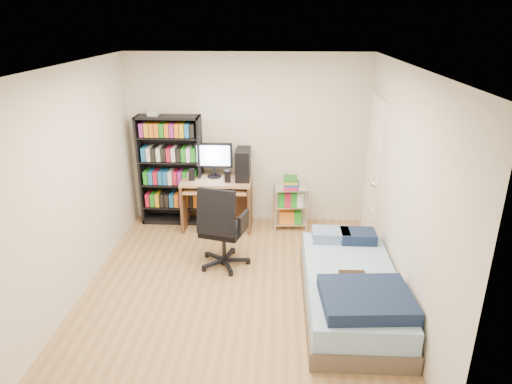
# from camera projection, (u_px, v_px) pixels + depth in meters

# --- Properties ---
(room) EXTENTS (3.58, 4.08, 2.58)m
(room) POSITION_uv_depth(u_px,v_px,m) (235.00, 188.00, 4.82)
(room) COLOR #A27C51
(room) RESTS_ON ground
(media_shelf) EXTENTS (0.92, 0.31, 1.70)m
(media_shelf) POSITION_uv_depth(u_px,v_px,m) (171.00, 169.00, 6.73)
(media_shelf) COLOR black
(media_shelf) RESTS_ON room
(computer_desk) EXTENTS (1.00, 0.58, 1.26)m
(computer_desk) POSITION_uv_depth(u_px,v_px,m) (224.00, 183.00, 6.64)
(computer_desk) COLOR #A67D55
(computer_desk) RESTS_ON room
(office_chair) EXTENTS (0.79, 0.79, 1.08)m
(office_chair) POSITION_uv_depth(u_px,v_px,m) (223.00, 241.00, 5.65)
(office_chair) COLOR black
(office_chair) RESTS_ON room
(wire_cart) EXTENTS (0.50, 0.38, 0.78)m
(wire_cart) POSITION_uv_depth(u_px,v_px,m) (291.00, 195.00, 6.66)
(wire_cart) COLOR white
(wire_cart) RESTS_ON room
(bed) EXTENTS (0.98, 1.95, 0.56)m
(bed) POSITION_uv_depth(u_px,v_px,m) (351.00, 290.00, 4.82)
(bed) COLOR brown
(bed) RESTS_ON room
(door) EXTENTS (0.12, 0.80, 2.00)m
(door) POSITION_uv_depth(u_px,v_px,m) (374.00, 173.00, 6.08)
(door) COLOR silver
(door) RESTS_ON room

